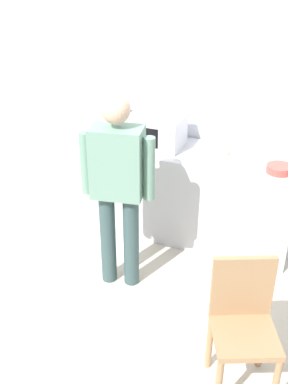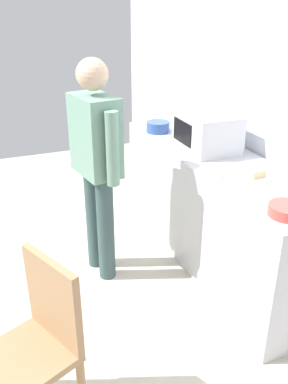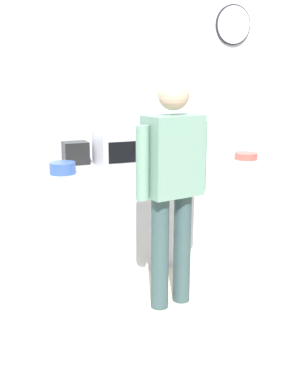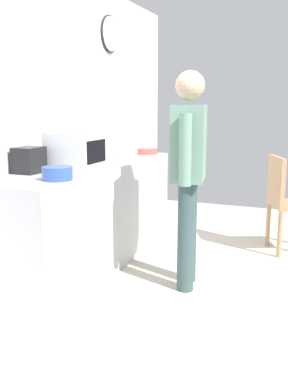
{
  "view_description": "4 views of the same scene",
  "coord_description": "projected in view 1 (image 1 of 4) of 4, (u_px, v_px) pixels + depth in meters",
  "views": [
    {
      "loc": [
        1.45,
        -2.65,
        2.69
      ],
      "look_at": [
        0.07,
        0.7,
        0.68
      ],
      "focal_mm": 44.05,
      "sensor_mm": 36.0,
      "label": 1
    },
    {
      "loc": [
        2.77,
        -0.44,
        2.02
      ],
      "look_at": [
        -0.01,
        0.66,
        0.63
      ],
      "focal_mm": 38.82,
      "sensor_mm": 36.0,
      "label": 2
    },
    {
      "loc": [
        -1.33,
        -2.68,
        1.71
      ],
      "look_at": [
        -0.0,
        0.8,
        0.76
      ],
      "focal_mm": 43.77,
      "sensor_mm": 36.0,
      "label": 3
    },
    {
      "loc": [
        -3.23,
        -0.68,
        1.43
      ],
      "look_at": [
        0.08,
        0.68,
        0.72
      ],
      "focal_mm": 41.56,
      "sensor_mm": 36.0,
      "label": 4
    }
  ],
  "objects": [
    {
      "name": "back_wall",
      "position": [
        174.0,
        94.0,
        4.59
      ],
      "size": [
        5.4,
        0.13,
        2.6
      ],
      "color": "silver",
      "rests_on": "ground_plane"
    },
    {
      "name": "mixing_bowl",
      "position": [
        279.0,
        169.0,
        3.96
      ],
      "size": [
        0.22,
        0.22,
        0.06
      ],
      "primitive_type": "cylinder",
      "color": "#C64C42",
      "rests_on": "kitchen_counter"
    },
    {
      "name": "spoon_utensil",
      "position": [
        121.0,
        138.0,
        4.63
      ],
      "size": [
        0.17,
        0.02,
        0.01
      ],
      "primitive_type": "cube",
      "rotation": [
        0.0,
        0.0,
        0.03
      ],
      "color": "silver",
      "rests_on": "kitchen_counter"
    },
    {
      "name": "wooden_chair",
      "position": [
        243.0,
        320.0,
        2.99
      ],
      "size": [
        0.53,
        0.53,
        0.94
      ],
      "color": "#A87F56",
      "rests_on": "ground_plane"
    },
    {
      "name": "salad_bowl",
      "position": [
        283.0,
        154.0,
        4.2
      ],
      "size": [
        0.25,
        0.25,
        0.09
      ],
      "primitive_type": "cylinder",
      "color": "white",
      "rests_on": "kitchen_counter"
    },
    {
      "name": "ground_plane",
      "position": [
        105.0,
        299.0,
        3.93
      ],
      "size": [
        6.0,
        6.0,
        0.0
      ],
      "primitive_type": "plane",
      "color": "beige"
    },
    {
      "name": "person_standing",
      "position": [
        118.0,
        181.0,
        3.68
      ],
      "size": [
        0.58,
        0.31,
        1.68
      ],
      "color": "#334B4C",
      "rests_on": "ground_plane"
    },
    {
      "name": "toaster",
      "position": [
        127.0,
        122.0,
        4.74
      ],
      "size": [
        0.22,
        0.18,
        0.2
      ],
      "primitive_type": "cube",
      "color": "black",
      "rests_on": "kitchen_counter"
    },
    {
      "name": "microwave",
      "position": [
        156.0,
        131.0,
        4.41
      ],
      "size": [
        0.5,
        0.39,
        0.3
      ],
      "color": "silver",
      "rests_on": "kitchen_counter"
    },
    {
      "name": "sandwich_plate",
      "position": [
        223.0,
        154.0,
        4.26
      ],
      "size": [
        0.23,
        0.23,
        0.07
      ],
      "color": "white",
      "rests_on": "kitchen_counter"
    },
    {
      "name": "kitchen_counter",
      "position": [
        172.0,
        190.0,
        4.64
      ],
      "size": [
        2.34,
        0.62,
        0.91
      ],
      "primitive_type": "cube",
      "color": "#B7B7BC",
      "rests_on": "ground_plane"
    },
    {
      "name": "cereal_bowl",
      "position": [
        92.0,
        138.0,
        4.52
      ],
      "size": [
        0.21,
        0.21,
        0.09
      ],
      "primitive_type": "cylinder",
      "color": "#33519E",
      "rests_on": "kitchen_counter"
    },
    {
      "name": "fork_utensil",
      "position": [
        207.0,
        163.0,
        4.13
      ],
      "size": [
        0.13,
        0.14,
        0.01
      ],
      "primitive_type": "cube",
      "rotation": [
        0.0,
        0.0,
        2.34
      ],
      "color": "silver",
      "rests_on": "kitchen_counter"
    }
  ]
}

